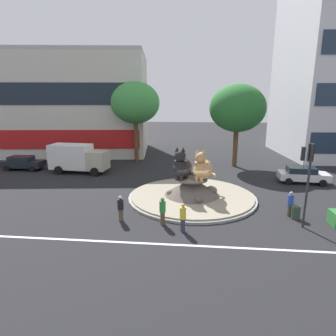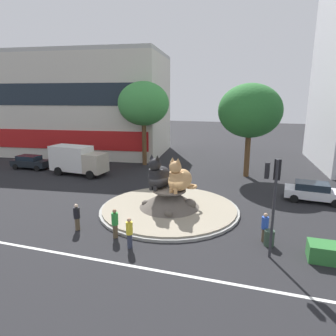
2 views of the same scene
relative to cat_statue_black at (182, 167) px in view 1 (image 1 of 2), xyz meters
The scene contains 17 objects.
ground_plane 2.68m from the cat_statue_black, ahead, with size 160.00×160.00×0.00m, color black.
lane_centreline 8.12m from the cat_statue_black, 83.86° to the right, with size 112.00×0.20×0.01m, color silver.
roundabout_island 2.19m from the cat_statue_black, ahead, with size 10.13×10.13×1.61m.
cat_statue_black is the anchor object (origin of this frame).
cat_statue_calico 1.60m from the cat_statue_black, ahead, with size 2.30×2.58×2.49m.
traffic_light_mast 9.03m from the cat_statue_black, 31.23° to the right, with size 0.78×0.47×5.19m.
shophouse_block 27.49m from the cat_statue_black, 135.94° to the left, with size 27.54×15.64×14.06m.
broadleaf_tree_behind_island 15.66m from the cat_statue_black, 115.75° to the left, with size 6.00×6.00×9.89m.
second_tree_near_tower 13.54m from the cat_statue_black, 63.82° to the left, with size 6.32×6.32×9.45m.
pedestrian_blue_shirt 8.20m from the cat_statue_black, 22.19° to the right, with size 0.40×0.40×1.74m.
pedestrian_black_shirt 6.36m from the cat_statue_black, 127.04° to the right, with size 0.40×0.40×1.72m.
pedestrian_yellow_shirt 6.22m from the cat_statue_black, 86.58° to the right, with size 0.37×0.37×1.76m.
pedestrian_green_shirt 5.48m from the cat_statue_black, 100.51° to the right, with size 0.39×0.39×1.79m.
sedan_on_far_lane 12.49m from the cat_statue_black, 25.14° to the left, with size 4.58×2.40×1.53m.
hatchback_near_shophouse 19.85m from the cat_statue_black, 157.51° to the left, with size 4.42×2.06×1.54m.
delivery_box_truck 13.49m from the cat_statue_black, 148.99° to the left, with size 6.29×2.93×3.05m.
litter_bin 8.70m from the cat_statue_black, 24.14° to the right, with size 0.56×0.56×0.90m.
Camera 1 is at (0.15, -21.33, 7.64)m, focal length 29.87 mm.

